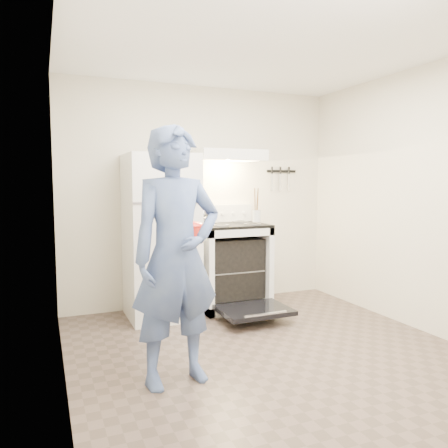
{
  "coord_description": "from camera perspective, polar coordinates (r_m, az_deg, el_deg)",
  "views": [
    {
      "loc": [
        -1.71,
        -2.98,
        1.41
      ],
      "look_at": [
        -0.05,
        1.0,
        1.0
      ],
      "focal_mm": 35.0,
      "sensor_mm": 36.0,
      "label": 1
    }
  ],
  "objects": [
    {
      "name": "dutch_oven",
      "position": [
        3.43,
        -5.02,
        -1.29
      ],
      "size": [
        0.35,
        0.28,
        0.23
      ],
      "primitive_type": null,
      "color": "red",
      "rests_on": "person"
    },
    {
      "name": "person",
      "position": [
        3.05,
        -6.21,
        -4.22
      ],
      "size": [
        0.71,
        0.53,
        1.8
      ],
      "primitive_type": "imported",
      "rotation": [
        0.0,
        0.0,
        0.15
      ],
      "color": "navy",
      "rests_on": "floor"
    },
    {
      "name": "oven_rack",
      "position": [
        4.95,
        0.88,
        -5.86
      ],
      "size": [
        0.6,
        0.52,
        0.01
      ],
      "primitive_type": "cube",
      "color": "slate",
      "rests_on": "stove_body"
    },
    {
      "name": "back_wall",
      "position": [
        5.08,
        -2.96,
        3.62
      ],
      "size": [
        3.2,
        0.02,
        2.5
      ],
      "primitive_type": "cube",
      "color": "beige",
      "rests_on": "ground"
    },
    {
      "name": "oven_door",
      "position": [
        4.5,
        3.95,
        -11.16
      ],
      "size": [
        0.7,
        0.54,
        0.04
      ],
      "primitive_type": "cube",
      "color": "black",
      "rests_on": "floor"
    },
    {
      "name": "floor",
      "position": [
        3.71,
        6.97,
        -16.94
      ],
      "size": [
        3.6,
        3.6,
        0.0
      ],
      "primitive_type": "plane",
      "color": "brown",
      "rests_on": "ground"
    },
    {
      "name": "pizza_stone",
      "position": [
        4.92,
        1.71,
        -5.77
      ],
      "size": [
        0.37,
        0.37,
        0.02
      ],
      "primitive_type": "cylinder",
      "color": "#87684A",
      "rests_on": "oven_rack"
    },
    {
      "name": "tea_kettle",
      "position": [
        4.92,
        -2.88,
        1.54
      ],
      "size": [
        0.21,
        0.17,
        0.25
      ],
      "primitive_type": null,
      "color": "silver",
      "rests_on": "cooktop"
    },
    {
      "name": "cooktop",
      "position": [
        4.88,
        0.89,
        -0.15
      ],
      "size": [
        0.76,
        0.65,
        0.03
      ],
      "primitive_type": "cube",
      "color": "black",
      "rests_on": "stove_body"
    },
    {
      "name": "utensil_jar",
      "position": [
        4.79,
        4.27,
        1.05
      ],
      "size": [
        0.11,
        0.11,
        0.13
      ],
      "primitive_type": "cylinder",
      "rotation": [
        0.0,
        0.0,
        -0.23
      ],
      "color": "silver",
      "rests_on": "cooktop"
    },
    {
      "name": "refrigerator",
      "position": [
        4.6,
        -8.28,
        -1.61
      ],
      "size": [
        0.7,
        0.7,
        1.7
      ],
      "primitive_type": "cube",
      "color": "silver",
      "rests_on": "floor"
    },
    {
      "name": "stove_body",
      "position": [
        4.95,
        0.88,
        -5.63
      ],
      "size": [
        0.76,
        0.65,
        0.92
      ],
      "primitive_type": "cube",
      "color": "silver",
      "rests_on": "floor"
    },
    {
      "name": "backsplash",
      "position": [
        5.13,
        -0.38,
        1.41
      ],
      "size": [
        0.76,
        0.07,
        0.2
      ],
      "primitive_type": "cube",
      "color": "silver",
      "rests_on": "cooktop"
    },
    {
      "name": "knife_strip",
      "position": [
        5.5,
        7.5,
        6.85
      ],
      "size": [
        0.4,
        0.02,
        0.03
      ],
      "primitive_type": "cube",
      "color": "black",
      "rests_on": "back_wall"
    },
    {
      "name": "range_hood",
      "position": [
        4.93,
        0.55,
        8.92
      ],
      "size": [
        0.76,
        0.5,
        0.12
      ],
      "primitive_type": "cube",
      "color": "silver",
      "rests_on": "back_wall"
    }
  ]
}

